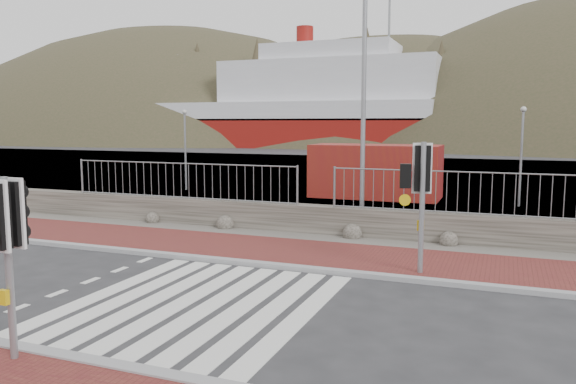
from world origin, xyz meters
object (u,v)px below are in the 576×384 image
at_px(traffic_signal_far, 421,180).
at_px(streetlight, 368,82).
at_px(ferry, 288,110).
at_px(traffic_signal_near, 7,229).
at_px(shipping_container, 375,171).

distance_m(traffic_signal_far, streetlight, 5.73).
bearing_deg(ferry, traffic_signal_near, -71.70).
xyz_separation_m(traffic_signal_far, shipping_container, (-3.88, 12.97, -0.98)).
relative_size(ferry, shipping_container, 8.51).
bearing_deg(traffic_signal_near, ferry, 108.01).
distance_m(ferry, traffic_signal_far, 70.38).
bearing_deg(traffic_signal_near, shipping_container, 87.15).
relative_size(traffic_signal_far, shipping_container, 0.52).
distance_m(ferry, shipping_container, 57.05).
bearing_deg(ferry, shipping_container, -64.56).
relative_size(ferry, traffic_signal_near, 18.41).
height_order(traffic_signal_far, shipping_container, traffic_signal_far).
relative_size(traffic_signal_near, shipping_container, 0.46).
bearing_deg(streetlight, traffic_signal_near, -123.25).
distance_m(traffic_signal_near, traffic_signal_far, 8.36).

